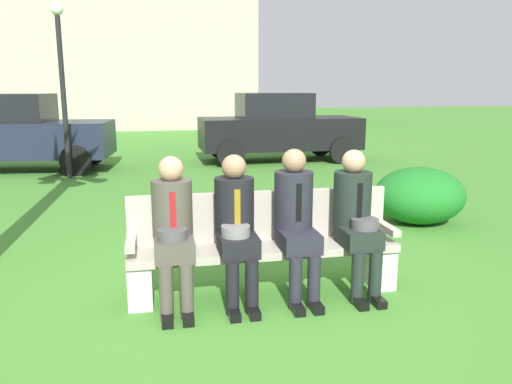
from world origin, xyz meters
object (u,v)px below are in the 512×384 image
object	(u,v)px
seated_man_centerleft	(236,221)
parked_car_far	(278,128)
park_bench	(263,245)
seated_man_centerright	(296,216)
parked_car_near	(17,133)
seated_man_leftmost	(173,225)
seated_man_rightmost	(356,214)
shrub_near_bench	(419,195)
street_lamp	(62,73)

from	to	relation	value
seated_man_centerleft	parked_car_far	xyz separation A→B (m)	(2.36, 8.09, 0.13)
park_bench	seated_man_centerright	size ratio (longest dim) A/B	1.83
seated_man_centerright	parked_car_far	distance (m)	8.28
parked_car_near	seated_man_centerleft	bearing A→B (deg)	-65.07
park_bench	parked_car_near	size ratio (longest dim) A/B	0.59
seated_man_leftmost	parked_car_near	xyz separation A→B (m)	(-3.07, 7.75, 0.13)
seated_man_leftmost	parked_car_near	world-z (taller)	parked_car_near
seated_man_rightmost	parked_car_near	distance (m)	9.05
shrub_near_bench	parked_car_far	world-z (taller)	parked_car_far
park_bench	seated_man_centerleft	size ratio (longest dim) A/B	1.88
seated_man_centerright	shrub_near_bench	world-z (taller)	seated_man_centerright
park_bench	shrub_near_bench	xyz separation A→B (m)	(2.57, 1.88, -0.06)
park_bench	seated_man_centerleft	xyz separation A→B (m)	(-0.27, -0.14, 0.27)
seated_man_leftmost	seated_man_rightmost	world-z (taller)	seated_man_rightmost
seated_man_rightmost	parked_car_near	bearing A→B (deg)	121.13
street_lamp	seated_man_centerright	bearing A→B (deg)	-66.12
park_bench	seated_man_rightmost	bearing A→B (deg)	-9.67
seated_man_leftmost	shrub_near_bench	xyz separation A→B (m)	(3.37, 2.02, -0.32)
seated_man_rightmost	parked_car_near	xyz separation A→B (m)	(-4.68, 7.75, 0.13)
shrub_near_bench	parked_car_near	xyz separation A→B (m)	(-6.44, 5.73, 0.46)
seated_man_leftmost	seated_man_centerright	bearing A→B (deg)	0.52
seated_man_rightmost	parked_car_near	size ratio (longest dim) A/B	0.32
shrub_near_bench	parked_car_far	xyz separation A→B (m)	(-0.48, 6.06, 0.46)
seated_man_leftmost	seated_man_rightmost	xyz separation A→B (m)	(1.60, 0.00, 0.01)
parked_car_near	park_bench	bearing A→B (deg)	-63.05
park_bench	seated_man_leftmost	size ratio (longest dim) A/B	1.88
parked_car_near	street_lamp	distance (m)	2.10
seated_man_centerright	seated_man_rightmost	distance (m)	0.55
park_bench	parked_car_far	world-z (taller)	parked_car_far
parked_car_far	street_lamp	distance (m)	5.13
parked_car_far	parked_car_near	bearing A→B (deg)	-176.75
seated_man_leftmost	seated_man_centerright	xyz separation A→B (m)	(1.05, 0.01, 0.02)
seated_man_leftmost	seated_man_centerleft	size ratio (longest dim) A/B	1.00
seated_man_rightmost	street_lamp	xyz separation A→B (m)	(-3.46, 6.59, 1.38)
seated_man_leftmost	seated_man_centerleft	xyz separation A→B (m)	(0.53, 0.00, 0.00)
seated_man_centerleft	street_lamp	distance (m)	7.14
park_bench	parked_car_near	xyz separation A→B (m)	(-3.87, 7.61, 0.40)
seated_man_centerright	parked_car_near	size ratio (longest dim) A/B	0.32
park_bench	seated_man_rightmost	xyz separation A→B (m)	(0.81, -0.14, 0.27)
seated_man_centerright	shrub_near_bench	bearing A→B (deg)	41.06
seated_man_leftmost	parked_car_far	xyz separation A→B (m)	(2.89, 8.09, 0.13)
street_lamp	park_bench	bearing A→B (deg)	-67.64
seated_man_leftmost	seated_man_centerleft	distance (m)	0.53
park_bench	seated_man_rightmost	distance (m)	0.87
shrub_near_bench	parked_car_far	bearing A→B (deg)	94.52
park_bench	parked_car_far	size ratio (longest dim) A/B	0.60
seated_man_centerright	seated_man_rightmost	world-z (taller)	seated_man_centerright
seated_man_leftmost	street_lamp	distance (m)	6.98
shrub_near_bench	parked_car_near	distance (m)	8.63
seated_man_rightmost	parked_car_far	bearing A→B (deg)	80.99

